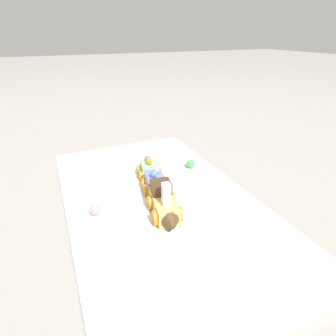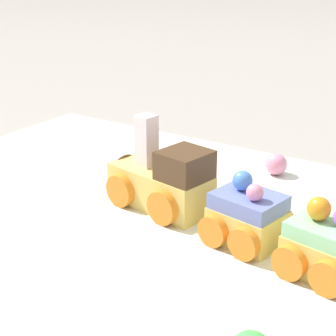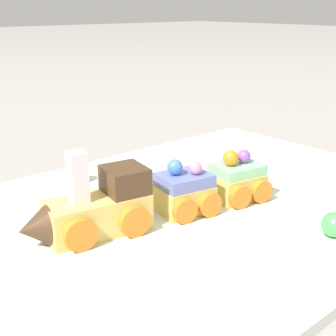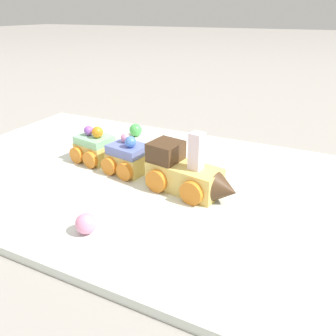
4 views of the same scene
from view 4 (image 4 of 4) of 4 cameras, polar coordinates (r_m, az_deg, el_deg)
The scene contains 7 objects.
ground_plane at distance 0.52m, azimuth -3.16°, elevation -2.80°, with size 10.00×10.00×0.00m, color gray.
display_board at distance 0.51m, azimuth -3.18°, elevation -2.21°, with size 0.74×0.44×0.01m, color silver.
cake_train_locomotive at distance 0.46m, azimuth 3.47°, elevation -1.14°, with size 0.14×0.08×0.09m.
cake_car_blueberry at distance 0.52m, azimuth -6.92°, elevation 1.71°, with size 0.07×0.07×0.06m.
cake_car_mint at distance 0.57m, azimuth -12.56°, elevation 3.45°, with size 0.07×0.07×0.06m.
gumball_green at distance 0.68m, azimuth -5.66°, elevation 6.60°, with size 0.03×0.03×0.03m, color #4CBC56.
gumball_pink at distance 0.39m, azimuth -14.06°, elevation -9.38°, with size 0.02×0.02×0.02m, color pink.
Camera 4 is at (0.22, -0.40, 0.25)m, focal length 35.00 mm.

